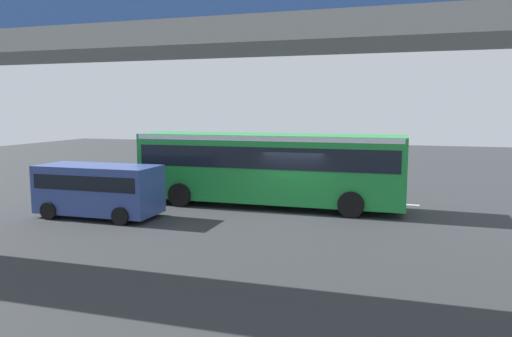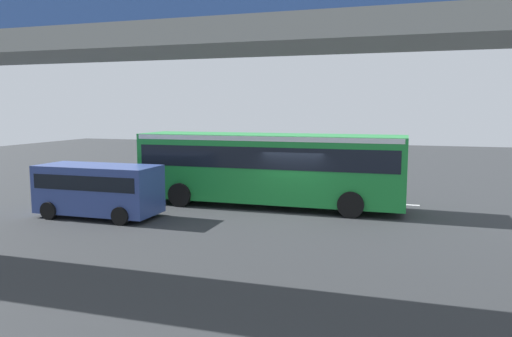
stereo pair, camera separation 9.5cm
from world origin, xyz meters
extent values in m
plane|color=#2D3033|center=(0.00, 0.00, 0.00)|extent=(80.00, 80.00, 0.00)
cube|color=#1E8C38|center=(1.34, -0.65, 1.72)|extent=(11.50, 2.55, 2.86)
cube|color=black|center=(1.34, -0.65, 2.23)|extent=(11.04, 2.59, 0.90)
cube|color=white|center=(1.34, -0.65, 3.03)|extent=(11.27, 2.58, 0.20)
cube|color=black|center=(7.10, -0.65, 2.06)|extent=(0.04, 2.24, 1.20)
cylinder|color=black|center=(5.02, 0.62, 0.52)|extent=(1.04, 0.30, 1.04)
cylinder|color=black|center=(5.02, -1.93, 0.52)|extent=(1.04, 0.30, 1.04)
cylinder|color=black|center=(-2.34, 0.62, 0.52)|extent=(1.04, 0.30, 1.04)
cylinder|color=black|center=(-2.34, -1.93, 0.52)|extent=(1.04, 0.30, 1.04)
cube|color=#33478C|center=(7.18, 3.39, 1.12)|extent=(4.80, 1.95, 1.86)
cube|color=black|center=(7.18, 3.39, 1.48)|extent=(4.42, 1.98, 0.56)
cylinder|color=black|center=(8.76, 4.37, 0.34)|extent=(0.68, 0.22, 0.68)
cylinder|color=black|center=(8.76, 2.42, 0.34)|extent=(0.68, 0.22, 0.68)
cylinder|color=black|center=(5.59, 4.37, 0.34)|extent=(0.68, 0.22, 0.68)
cylinder|color=black|center=(5.59, 2.42, 0.34)|extent=(0.68, 0.22, 0.68)
cylinder|color=slate|center=(7.81, -3.84, 1.40)|extent=(0.08, 0.08, 2.80)
cube|color=blue|center=(7.81, -3.84, 2.50)|extent=(0.04, 0.60, 0.60)
cube|color=silver|center=(-4.00, -2.73, 0.00)|extent=(2.00, 0.20, 0.01)
cube|color=silver|center=(0.00, -2.73, 0.00)|extent=(2.00, 0.20, 0.01)
cube|color=silver|center=(4.00, -2.73, 0.00)|extent=(2.00, 0.20, 0.01)
cube|color=gray|center=(0.00, 9.57, 5.72)|extent=(31.27, 2.60, 0.50)
cube|color=#3359A5|center=(0.00, 8.32, 6.52)|extent=(31.27, 0.08, 1.10)
camera|label=1|loc=(-4.24, 19.50, 4.24)|focal=33.94mm
camera|label=2|loc=(-4.34, 19.47, 4.24)|focal=33.94mm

